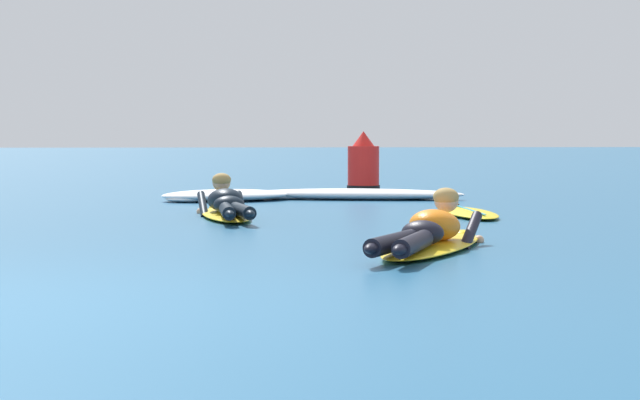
# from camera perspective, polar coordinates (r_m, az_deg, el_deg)

# --- Properties ---
(ground_plane) EXTENTS (120.00, 120.00, 0.00)m
(ground_plane) POSITION_cam_1_polar(r_m,az_deg,el_deg) (16.50, -8.14, -0.02)
(ground_plane) COLOR #235B84
(surfer_near) EXTENTS (1.47, 2.62, 0.54)m
(surfer_near) POSITION_cam_1_polar(r_m,az_deg,el_deg) (9.34, 5.48, -1.72)
(surfer_near) COLOR yellow
(surfer_near) RESTS_ON ground
(surfer_far) EXTENTS (0.76, 2.62, 0.53)m
(surfer_far) POSITION_cam_1_polar(r_m,az_deg,el_deg) (12.90, -4.65, -0.30)
(surfer_far) COLOR yellow
(surfer_far) RESTS_ON ground
(drifting_surfboard) EXTENTS (0.55, 1.97, 0.16)m
(drifting_surfboard) POSITION_cam_1_polar(r_m,az_deg,el_deg) (13.44, 7.37, -0.62)
(drifting_surfboard) COLOR yellow
(drifting_surfboard) RESTS_ON ground
(whitewater_front) EXTENTS (2.01, 1.43, 0.16)m
(whitewater_front) POSITION_cam_1_polar(r_m,az_deg,el_deg) (16.25, -4.71, 0.22)
(whitewater_front) COLOR white
(whitewater_front) RESTS_ON ground
(whitewater_mid_right) EXTENTS (3.24, 1.24, 0.16)m
(whitewater_mid_right) POSITION_cam_1_polar(r_m,az_deg,el_deg) (16.53, 1.70, 0.28)
(whitewater_mid_right) COLOR white
(whitewater_mid_right) RESTS_ON ground
(channel_marker_buoy) EXTENTS (0.53, 0.53, 0.99)m
(channel_marker_buoy) POSITION_cam_1_polar(r_m,az_deg,el_deg) (18.43, 2.16, 1.57)
(channel_marker_buoy) COLOR red
(channel_marker_buoy) RESTS_ON ground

